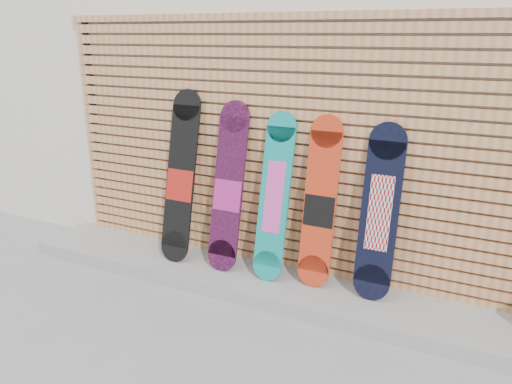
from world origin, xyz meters
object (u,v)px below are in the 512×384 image
Objects in this scene: snowboard_3 at (320,204)px; snowboard_4 at (380,213)px; snowboard_0 at (181,178)px; snowboard_2 at (274,197)px; snowboard_1 at (228,188)px.

snowboard_3 is 1.02× the size of snowboard_4.
snowboard_0 is 1.12× the size of snowboard_4.
snowboard_0 reaches higher than snowboard_2.
snowboard_0 is 1.32m from snowboard_3.
snowboard_1 is at bearing -177.18° from snowboard_3.
snowboard_3 is (0.83, 0.04, -0.03)m from snowboard_1.
snowboard_3 reaches higher than snowboard_4.
snowboard_1 is at bearing 1.84° from snowboard_0.
snowboard_3 is (0.39, 0.03, -0.01)m from snowboard_2.
snowboard_2 is (0.44, 0.01, -0.02)m from snowboard_1.
snowboard_1 is (0.49, 0.02, -0.04)m from snowboard_0.
snowboard_0 is 1.10× the size of snowboard_2.
snowboard_0 is 1.80m from snowboard_4.
snowboard_4 is (1.31, 0.04, -0.03)m from snowboard_1.
snowboard_4 is at bearing 1.78° from snowboard_1.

